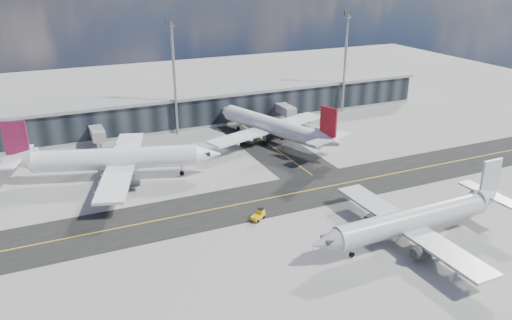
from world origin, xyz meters
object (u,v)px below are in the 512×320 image
(airliner_af, at_px, (112,159))
(baggage_tug, at_px, (259,215))
(airliner_near, at_px, (415,219))
(service_van, at_px, (267,123))
(airliner_redtail, at_px, (273,126))

(airliner_af, height_order, baggage_tug, airliner_af)
(airliner_near, distance_m, baggage_tug, 25.56)
(baggage_tug, bearing_deg, airliner_near, 18.60)
(airliner_near, height_order, service_van, airliner_near)
(airliner_af, distance_m, airliner_redtail, 39.87)
(airliner_redtail, relative_size, airliner_near, 1.08)
(airliner_redtail, bearing_deg, airliner_near, -108.99)
(airliner_af, relative_size, airliner_redtail, 1.06)
(airliner_redtail, distance_m, service_van, 13.05)
(airliner_af, xyz_separation_m, airliner_near, (39.30, -44.08, -0.59))
(airliner_near, distance_m, service_van, 63.08)
(airliner_redtail, bearing_deg, service_van, 51.76)
(airliner_af, distance_m, airliner_near, 59.06)
(airliner_redtail, height_order, service_van, airliner_redtail)
(airliner_redtail, distance_m, baggage_tug, 40.00)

